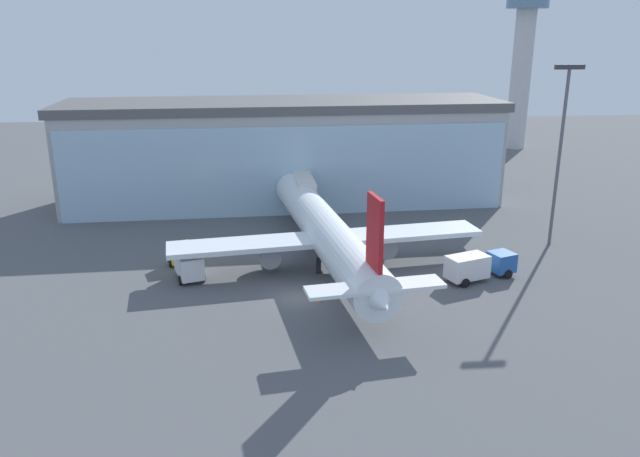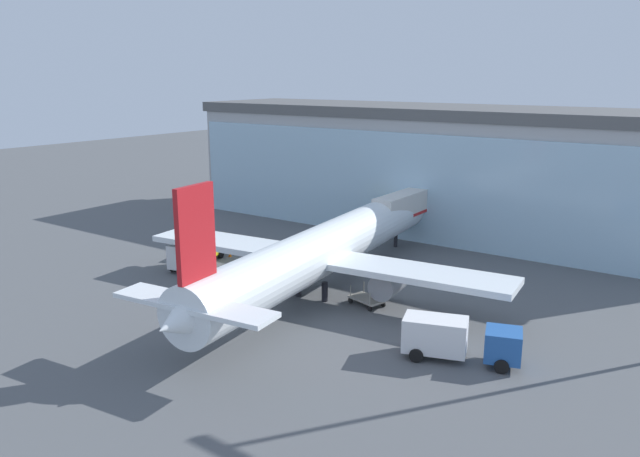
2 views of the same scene
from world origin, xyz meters
name	(u,v)px [view 1 (image 1 of 2)]	position (x,y,z in m)	size (l,w,h in m)	color
ground	(298,298)	(0.00, 0.00, 0.00)	(240.00, 240.00, 0.00)	#545659
terminal_building	(284,152)	(0.01, 34.30, 7.08)	(60.60, 17.67, 14.16)	#AAAAAA
jet_bridge	(302,182)	(1.95, 26.27, 4.54)	(2.83, 14.72, 5.91)	silver
control_tower	(524,46)	(48.83, 71.97, 20.35)	(8.47, 8.47, 31.91)	beige
apron_light_mast	(561,142)	(29.41, 12.46, 11.72)	(3.20, 0.40, 19.90)	#59595E
airplane	(325,232)	(3.31, 8.33, 3.60)	(32.21, 39.80, 11.47)	white
catering_truck	(186,261)	(-10.75, 6.71, 1.47)	(4.37, 7.62, 2.65)	yellow
fuel_truck	(478,265)	(17.80, 2.91, 1.47)	(7.61, 4.57, 2.65)	#2659A5
baggage_cart	(371,261)	(8.00, 7.60, 0.50)	(3.11, 2.23, 1.50)	#9E998C
safety_cone_nose	(320,299)	(1.88, -1.03, 0.28)	(0.36, 0.36, 0.55)	orange
safety_cone_wingtip	(196,258)	(-10.24, 10.66, 0.28)	(0.36, 0.36, 0.55)	orange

